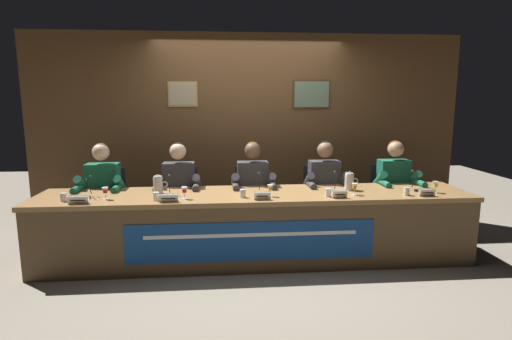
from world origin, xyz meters
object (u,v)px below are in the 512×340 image
(juice_glass_center, at_px, (270,188))
(panelist_right, at_px, (326,185))
(conference_table, at_px, (257,216))
(panelist_far_right, at_px, (396,184))
(nameplate_center, at_px, (262,196))
(water_pitcher_left_side, at_px, (158,185))
(panelist_far_left, at_px, (101,189))
(nameplate_far_left, at_px, (78,200))
(microphone_far_left, at_px, (89,190))
(nameplate_right, at_px, (340,194))
(water_pitcher_right_side, at_px, (349,182))
(juice_glass_far_left, at_px, (105,191))
(microphone_center, at_px, (260,186))
(water_cup_right, at_px, (328,193))
(microphone_right, at_px, (337,185))
(chair_far_right, at_px, (388,202))
(juice_glass_far_right, at_px, (435,185))
(panelist_left, at_px, (178,188))
(juice_glass_right, at_px, (354,187))
(chair_center, at_px, (252,205))
(water_cup_far_left, at_px, (64,198))
(microphone_far_right, at_px, (416,184))
(water_cup_center, at_px, (243,194))
(nameplate_far_right, at_px, (427,192))
(water_cup_left, at_px, (156,197))
(water_cup_far_right, at_px, (407,192))
(nameplate_left, at_px, (169,198))
(chair_left, at_px, (181,207))
(panelist_center, at_px, (253,187))
(microphone_left, at_px, (169,189))
(chair_far_left, at_px, (108,208))

(juice_glass_center, xyz_separation_m, panelist_right, (0.73, 0.57, -0.10))
(conference_table, xyz_separation_m, panelist_far_right, (1.73, 0.52, 0.20))
(nameplate_center, bearing_deg, water_pitcher_left_side, 161.72)
(panelist_far_left, distance_m, nameplate_far_left, 0.72)
(microphone_far_left, height_order, nameplate_right, microphone_far_left)
(water_pitcher_right_side, bearing_deg, nameplate_right, -121.00)
(juice_glass_far_left, relative_size, microphone_center, 0.57)
(panelist_right, bearing_deg, water_cup_right, -102.43)
(nameplate_far_left, relative_size, microphone_right, 0.91)
(juice_glass_far_left, height_order, panelist_far_right, panelist_far_right)
(chair_far_right, xyz_separation_m, juice_glass_far_right, (0.19, -0.75, 0.38))
(juice_glass_far_right, bearing_deg, panelist_left, 168.82)
(microphone_center, relative_size, juice_glass_right, 1.74)
(juice_glass_center, xyz_separation_m, microphone_center, (-0.09, 0.16, -0.01))
(chair_center, height_order, juice_glass_center, chair_center)
(water_cup_far_left, bearing_deg, panelist_right, 12.29)
(microphone_right, relative_size, microphone_far_right, 1.00)
(water_cup_center, relative_size, water_pitcher_right_side, 0.40)
(water_pitcher_right_side, bearing_deg, nameplate_far_right, -26.28)
(water_cup_left, distance_m, microphone_far_right, 2.78)
(conference_table, height_order, chair_center, chair_center)
(chair_far_right, relative_size, water_pitcher_left_side, 4.38)
(water_cup_left, relative_size, water_cup_far_right, 1.00)
(nameplate_left, distance_m, chair_center, 1.32)
(water_cup_left, bearing_deg, chair_left, 79.94)
(nameplate_center, relative_size, water_cup_center, 1.93)
(juice_glass_center, distance_m, juice_glass_far_right, 1.79)
(panelist_center, bearing_deg, water_pitcher_left_side, -161.56)
(juice_glass_center, bearing_deg, microphone_far_right, 5.05)
(panelist_far_left, height_order, water_pitcher_left_side, panelist_far_left)
(juice_glass_center, height_order, panelist_far_right, panelist_far_right)
(panelist_left, xyz_separation_m, nameplate_center, (0.90, -0.70, 0.05))
(nameplate_right, xyz_separation_m, water_pitcher_right_side, (0.21, 0.35, 0.05))
(water_cup_far_left, distance_m, water_cup_center, 1.76)
(panelist_far_left, xyz_separation_m, microphone_center, (1.77, -0.41, 0.09))
(juice_glass_far_left, xyz_separation_m, microphone_left, (0.62, 0.07, -0.01))
(chair_far_left, bearing_deg, chair_far_right, 0.00)
(microphone_left, bearing_deg, conference_table, -2.53)
(water_cup_far_left, height_order, microphone_center, microphone_center)
(chair_far_left, relative_size, microphone_left, 4.25)
(juice_glass_right, relative_size, juice_glass_far_right, 1.00)
(nameplate_far_right, bearing_deg, nameplate_left, -179.37)
(panelist_far_right, bearing_deg, juice_glass_center, -160.29)
(microphone_left, bearing_deg, chair_far_left, 140.26)
(nameplate_left, relative_size, water_pitcher_left_side, 0.90)
(water_cup_left, distance_m, water_cup_center, 0.86)
(juice_glass_right, distance_m, panelist_far_right, 0.91)
(nameplate_far_left, bearing_deg, juice_glass_right, 3.02)
(water_cup_far_left, xyz_separation_m, nameplate_center, (1.95, -0.10, 0.00))
(nameplate_left, bearing_deg, water_cup_left, 150.05)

